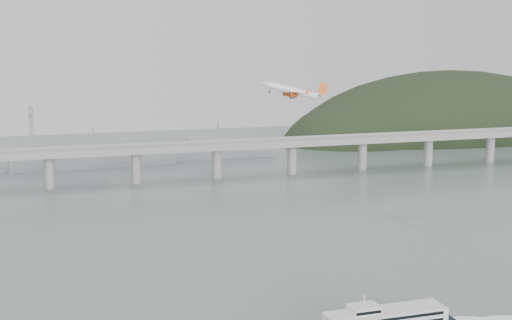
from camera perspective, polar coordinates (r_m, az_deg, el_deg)
name	(u,v)px	position (r m, az deg, el deg)	size (l,w,h in m)	color
ground	(304,289)	(238.13, 4.05, -10.71)	(900.00, 900.00, 0.00)	slate
bridge	(183,152)	(420.61, -6.09, 0.67)	(800.00, 22.00, 23.90)	gray
headland	(460,156)	(660.66, 16.61, 0.33)	(365.00, 155.00, 156.00)	black
airliner	(294,91)	(332.20, 3.16, 5.76)	(34.63, 31.23, 10.95)	white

